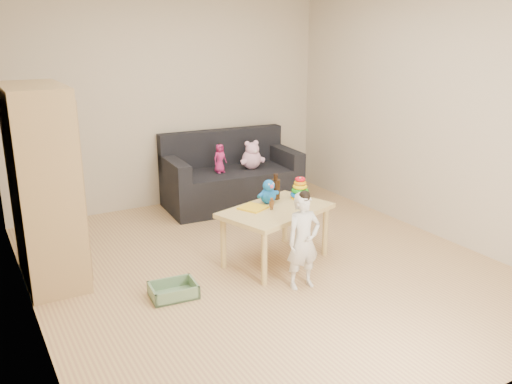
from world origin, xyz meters
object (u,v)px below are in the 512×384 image
wardrobe (43,186)px  sofa (232,188)px  play_table (276,235)px  toddler (303,242)px

wardrobe → sofa: (2.32, 1.05, -0.62)m
sofa → play_table: (-0.42, -1.71, 0.04)m
play_table → toddler: toddler is taller
sofa → play_table: play_table is taller
play_table → wardrobe: bearing=160.7°
wardrobe → sofa: size_ratio=1.04×
wardrobe → sofa: 2.62m
sofa → toddler: bearing=-98.4°
wardrobe → toddler: bearing=-34.1°
play_table → toddler: bearing=-97.7°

